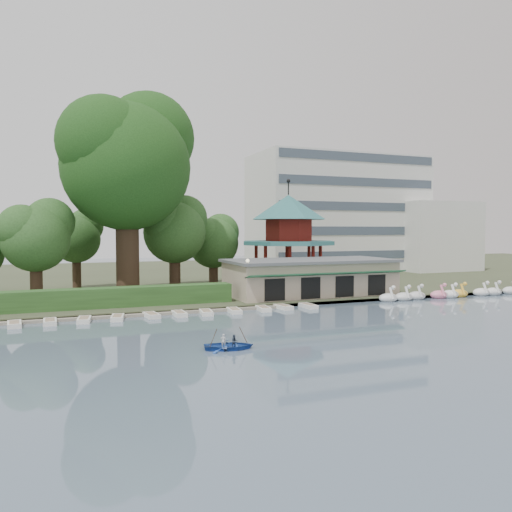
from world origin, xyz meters
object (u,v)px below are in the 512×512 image
dock (108,316)px  big_tree (128,156)px  boathouse (310,277)px  pavilion (288,230)px  rowboat_with_passengers (229,342)px

dock → big_tree: (3.19, 11.02, 15.32)m
boathouse → pavilion: bearing=78.7°
pavilion → rowboat_with_passengers: pavilion is taller
big_tree → rowboat_with_passengers: big_tree is taller
pavilion → rowboat_with_passengers: (-17.90, -29.50, -7.03)m
dock → big_tree: bearing=73.9°
pavilion → big_tree: big_tree is taller
pavilion → rowboat_with_passengers: bearing=-121.2°
boathouse → big_tree: bearing=161.6°
boathouse → rowboat_with_passengers: 25.21m
dock → rowboat_with_passengers: 15.92m
rowboat_with_passengers → big_tree: bearing=96.5°
pavilion → big_tree: bearing=-169.7°
dock → rowboat_with_passengers: bearing=-67.5°
big_tree → dock: bearing=-106.1°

